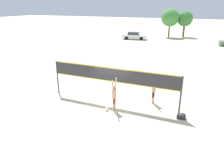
# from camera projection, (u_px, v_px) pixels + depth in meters

# --- Properties ---
(ground_plane) EXTENTS (200.00, 200.00, 0.00)m
(ground_plane) POSITION_uv_depth(u_px,v_px,m) (112.00, 103.00, 15.08)
(ground_plane) COLOR beige
(volleyball_net) EXTENTS (9.04, 0.10, 2.53)m
(volleyball_net) POSITION_uv_depth(u_px,v_px,m) (112.00, 77.00, 14.44)
(volleyball_net) COLOR #38383D
(volleyball_net) RESTS_ON ground_plane
(player_spiker) EXTENTS (0.28, 0.71, 2.14)m
(player_spiker) POSITION_uv_depth(u_px,v_px,m) (114.00, 94.00, 13.63)
(player_spiker) COLOR tan
(player_spiker) RESTS_ON ground_plane
(player_blocker) EXTENTS (0.28, 0.69, 2.06)m
(player_blocker) POSITION_uv_depth(u_px,v_px,m) (154.00, 89.00, 14.67)
(player_blocker) COLOR tan
(player_blocker) RESTS_ON ground_plane
(volleyball) EXTENTS (0.23, 0.23, 0.23)m
(volleyball) POSITION_uv_depth(u_px,v_px,m) (107.00, 109.00, 13.94)
(volleyball) COLOR silver
(volleyball) RESTS_ON ground_plane
(gear_bag) EXTENTS (0.50, 0.34, 0.27)m
(gear_bag) POSITION_uv_depth(u_px,v_px,m) (181.00, 116.00, 12.98)
(gear_bag) COLOR #2D2D33
(gear_bag) RESTS_ON ground_plane
(parked_car_near) EXTENTS (4.84, 2.55, 1.38)m
(parked_car_near) POSITION_uv_depth(u_px,v_px,m) (134.00, 36.00, 42.29)
(parked_car_near) COLOR silver
(parked_car_near) RESTS_ON ground_plane
(tree_left_cluster) EXTENTS (3.13, 3.13, 5.22)m
(tree_left_cluster) POSITION_uv_depth(u_px,v_px,m) (185.00, 19.00, 44.49)
(tree_left_cluster) COLOR brown
(tree_left_cluster) RESTS_ON ground_plane
(tree_right_cluster) EXTENTS (3.52, 3.52, 5.64)m
(tree_right_cluster) POSITION_uv_depth(u_px,v_px,m) (170.00, 18.00, 44.00)
(tree_right_cluster) COLOR brown
(tree_right_cluster) RESTS_ON ground_plane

